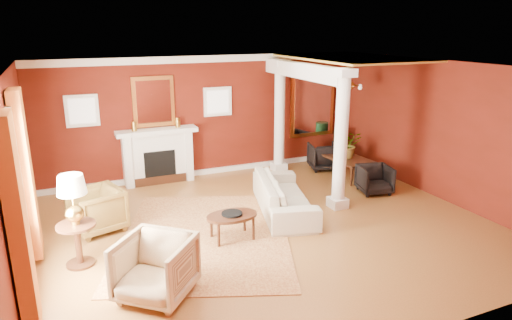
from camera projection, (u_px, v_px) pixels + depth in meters
name	position (u px, v px, depth m)	size (l,w,h in m)	color
ground	(269.00, 227.00, 8.42)	(8.00, 8.00, 0.00)	brown
room_shell	(269.00, 119.00, 7.85)	(8.04, 7.04, 2.92)	#5B160C
fireplace	(158.00, 156.00, 10.65)	(1.85, 0.42, 1.29)	white
overmantel_mirror	(154.00, 102.00, 10.42)	(0.95, 0.07, 1.15)	gold
flank_window_left	(82.00, 111.00, 9.86)	(0.70, 0.07, 0.70)	white
flank_window_right	(218.00, 102.00, 11.05)	(0.70, 0.07, 0.70)	white
left_window	(21.00, 196.00, 5.99)	(0.21, 2.55, 2.60)	white
column_front	(341.00, 139.00, 8.93)	(0.36, 0.36, 2.80)	white
column_back	(280.00, 116.00, 11.31)	(0.36, 0.36, 2.80)	white
header_beam	(303.00, 71.00, 10.00)	(0.30, 3.20, 0.32)	white
amber_ceiling	(351.00, 58.00, 10.24)	(2.30, 3.40, 0.04)	gold
dining_mirror	(312.00, 105.00, 12.13)	(1.30, 0.07, 1.70)	gold
chandelier	(350.00, 85.00, 10.48)	(0.60, 0.62, 0.75)	#B79139
crown_trim	(207.00, 59.00, 10.66)	(8.00, 0.08, 0.16)	white
base_trim	(210.00, 171.00, 11.44)	(8.00, 0.08, 0.12)	white
rug	(206.00, 236.00, 8.05)	(2.86, 3.82, 0.02)	maroon
sofa	(284.00, 190.00, 9.00)	(2.34, 0.68, 0.91)	beige
armchair_leopard	(96.00, 208.00, 8.15)	(0.85, 0.79, 0.87)	black
armchair_stripe	(155.00, 265.00, 6.13)	(0.92, 0.86, 0.95)	#CDB588
coffee_table	(232.00, 217.00, 7.83)	(0.90, 0.90, 0.46)	black
coffee_book	(227.00, 207.00, 7.82)	(0.17, 0.02, 0.23)	black
side_table	(74.00, 206.00, 6.81)	(0.59, 0.59, 1.47)	black
dining_table	(347.00, 161.00, 11.14)	(1.40, 0.49, 0.78)	black
dining_chair_near	(375.00, 178.00, 10.04)	(0.67, 0.62, 0.69)	black
dining_chair_far	(324.00, 155.00, 11.73)	(0.72, 0.67, 0.74)	black
green_urn	(340.00, 149.00, 12.25)	(0.40, 0.40, 0.95)	#143F1F
potted_plant	(349.00, 136.00, 10.91)	(0.59, 0.66, 0.51)	#26591E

